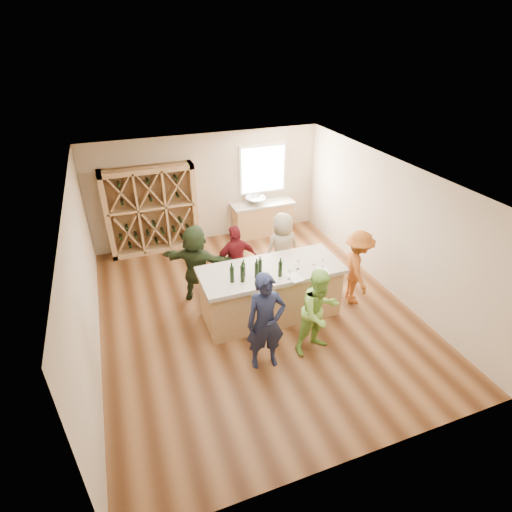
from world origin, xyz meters
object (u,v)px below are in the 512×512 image
object	(u,v)px
tasting_counter_base	(271,294)
wine_bottle_d	(257,271)
wine_bottle_e	(260,267)
wine_rack	(152,211)
person_near_right	(319,312)
person_server	(357,268)
person_far_left	(196,264)
sink	(256,200)
wine_bottle_b	(242,274)
person_near_left	(266,322)
wine_bottle_c	(244,270)
wine_bottle_a	(232,274)
person_far_right	(282,249)
wine_bottle_f	(280,269)
person_far_mid	(236,261)

from	to	relation	value
tasting_counter_base	wine_bottle_d	distance (m)	0.86
wine_bottle_e	wine_rack	bearing A→B (deg)	112.23
person_near_right	person_server	xyz separation A→B (m)	(1.41, 1.03, -0.01)
tasting_counter_base	person_far_left	distance (m)	1.63
wine_bottle_d	person_far_left	distance (m)	1.56
sink	person_far_left	bearing A→B (deg)	-132.23
wine_bottle_b	wine_bottle_e	world-z (taller)	wine_bottle_b
person_near_left	person_near_right	xyz separation A→B (m)	(0.99, 0.02, -0.08)
wine_bottle_c	person_server	world-z (taller)	person_server
tasting_counter_base	wine_bottle_a	bearing A→B (deg)	-167.94
wine_bottle_b	person_server	size ratio (longest dim) A/B	0.20
person_far_right	sink	bearing A→B (deg)	-102.78
wine_bottle_a	person_near_left	xyz separation A→B (m)	(0.24, -1.05, -0.34)
person_near_right	wine_bottle_f	distance (m)	1.05
wine_bottle_c	person_far_right	world-z (taller)	person_far_right
wine_bottle_a	wine_bottle_c	world-z (taller)	wine_bottle_a
wine_rack	wine_bottle_f	distance (m)	4.20
wine_bottle_e	person_near_right	xyz separation A→B (m)	(0.67, -1.08, -0.41)
wine_bottle_e	person_server	bearing A→B (deg)	-1.31
wine_bottle_a	wine_bottle_d	xyz separation A→B (m)	(0.45, -0.04, 0.01)
wine_rack	tasting_counter_base	distance (m)	3.95
tasting_counter_base	wine_bottle_b	bearing A→B (deg)	-160.29
person_near_left	person_server	bearing A→B (deg)	30.60
tasting_counter_base	wine_bottle_e	bearing A→B (deg)	-155.93
wine_bottle_d	person_near_right	size ratio (longest dim) A/B	0.20
person_server	wine_bottle_a	bearing A→B (deg)	107.54
wine_bottle_c	person_far_right	size ratio (longest dim) A/B	0.16
sink	wine_rack	bearing A→B (deg)	178.51
person_near_left	person_far_right	size ratio (longest dim) A/B	1.09
person_near_left	person_far_mid	distance (m)	2.15
person_far_mid	tasting_counter_base	bearing A→B (deg)	110.33
wine_bottle_b	person_far_mid	distance (m)	1.26
wine_bottle_e	person_server	distance (m)	2.13
wine_bottle_c	wine_bottle_f	xyz separation A→B (m)	(0.62, -0.22, 0.02)
person_server	wine_bottle_d	bearing A→B (deg)	108.66
person_far_mid	wine_bottle_e	bearing A→B (deg)	93.87
wine_bottle_d	wine_bottle_f	xyz separation A→B (m)	(0.42, -0.08, -0.01)
person_near_right	sink	bearing A→B (deg)	71.97
tasting_counter_base	wine_bottle_a	size ratio (longest dim) A/B	8.38
sink	wine_bottle_a	bearing A→B (deg)	-116.27
wine_bottle_b	person_far_right	world-z (taller)	person_far_right
wine_bottle_a	person_far_left	bearing A→B (deg)	107.68
person_near_right	person_far_left	bearing A→B (deg)	114.51
sink	wine_bottle_e	bearing A→B (deg)	-109.03
wine_bottle_c	person_far_right	bearing A→B (deg)	41.92
wine_bottle_d	wine_bottle_a	bearing A→B (deg)	174.78
wine_rack	person_far_mid	bearing A→B (deg)	-62.28
wine_bottle_e	wine_bottle_f	distance (m)	0.37
wine_rack	wine_bottle_f	size ratio (longest dim) A/B	7.33
tasting_counter_base	wine_bottle_f	world-z (taller)	wine_bottle_f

